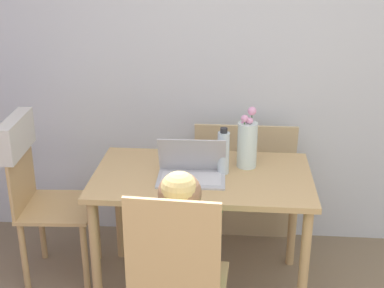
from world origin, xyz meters
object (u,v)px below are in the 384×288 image
(chair_spare, at_px, (33,174))
(water_bottle, at_px, (223,152))
(person_seated, at_px, (182,242))
(chair_occupied, at_px, (178,287))
(flower_vase, at_px, (247,142))
(laptop, at_px, (191,169))

(chair_spare, relative_size, water_bottle, 3.88)
(chair_spare, bearing_deg, person_seated, -127.59)
(person_seated, height_order, water_bottle, person_seated)
(chair_occupied, distance_m, flower_vase, 0.93)
(laptop, bearing_deg, chair_occupied, -92.05)
(chair_spare, distance_m, water_bottle, 1.07)
(person_seated, xyz_separation_m, water_bottle, (0.16, 0.57, 0.19))
(laptop, bearing_deg, chair_spare, 171.83)
(flower_vase, bearing_deg, person_seated, -112.54)
(chair_occupied, bearing_deg, laptop, -87.31)
(person_seated, height_order, laptop, person_seated)
(chair_spare, height_order, water_bottle, chair_spare)
(flower_vase, xyz_separation_m, water_bottle, (-0.12, -0.10, -0.02))
(chair_occupied, relative_size, laptop, 2.73)
(chair_occupied, relative_size, water_bottle, 3.84)
(chair_spare, xyz_separation_m, laptop, (0.89, -0.10, 0.11))
(flower_vase, bearing_deg, chair_occupied, -109.65)
(person_seated, bearing_deg, laptop, -86.61)
(chair_occupied, distance_m, person_seated, 0.19)
(laptop, distance_m, flower_vase, 0.34)
(person_seated, xyz_separation_m, flower_vase, (0.28, 0.67, 0.21))
(chair_occupied, height_order, person_seated, person_seated)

